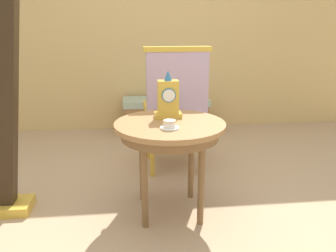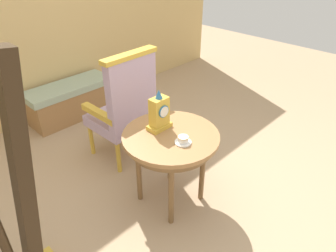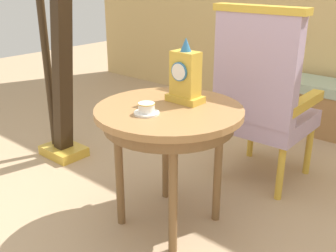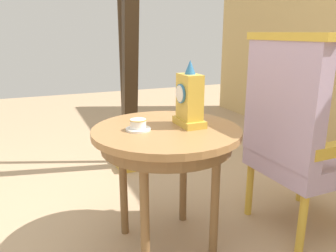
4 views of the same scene
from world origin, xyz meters
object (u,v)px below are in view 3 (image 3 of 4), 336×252
window_bench (330,108)px  teacup_left (146,109)px  mantel_clock (185,77)px  armchair (262,96)px  harp (58,63)px  side_table (169,122)px

window_bench → teacup_left: bearing=-95.4°
mantel_clock → armchair: size_ratio=0.29×
teacup_left → harp: size_ratio=0.07×
teacup_left → harp: harp is taller
armchair → harp: size_ratio=0.64×
teacup_left → armchair: bearing=80.2°
armchair → harp: (-1.27, -0.60, 0.12)m
window_bench → harp: bearing=-126.5°
mantel_clock → harp: size_ratio=0.19×
mantel_clock → window_bench: 1.87m
teacup_left → armchair: size_ratio=0.11×
side_table → teacup_left: bearing=-97.4°
side_table → mantel_clock: mantel_clock is taller
armchair → window_bench: (0.04, 1.16, -0.37)m
mantel_clock → window_bench: bearing=84.4°
armchair → harp: bearing=-154.6°
harp → teacup_left: bearing=-13.7°
teacup_left → window_bench: size_ratio=0.12×
teacup_left → window_bench: 2.10m
side_table → armchair: bearing=79.8°
harp → window_bench: size_ratio=1.68×
side_table → harp: harp is taller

